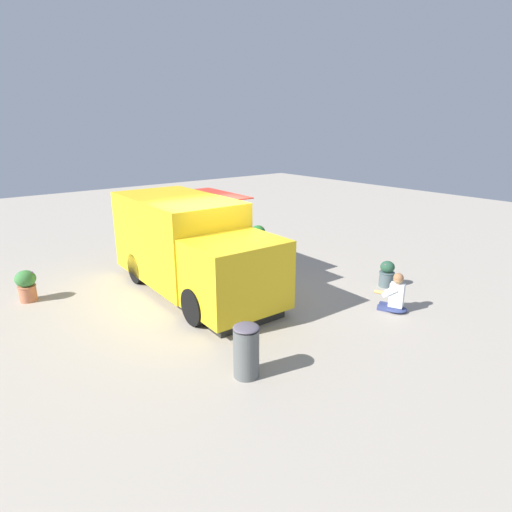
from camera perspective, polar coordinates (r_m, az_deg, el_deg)
ground_plane at (r=10.60m, az=-4.66°, el=-5.37°), size 40.00×40.00×0.00m
food_truck at (r=10.77m, az=-8.82°, el=1.02°), size 5.42×2.81×2.31m
person_customer at (r=10.12m, az=18.21°, el=-5.11°), size 0.80×0.61×0.92m
planter_flowering_near at (r=11.52m, az=-28.51°, el=-3.40°), size 0.47×0.47×0.77m
planter_flowering_far at (r=15.09m, az=0.26°, el=2.93°), size 0.52×0.52×0.66m
planter_flowering_side at (r=11.58m, az=17.20°, el=-2.29°), size 0.40×0.40×0.69m
trash_bin at (r=7.22m, az=-1.32°, el=-12.59°), size 0.44×0.44×0.94m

